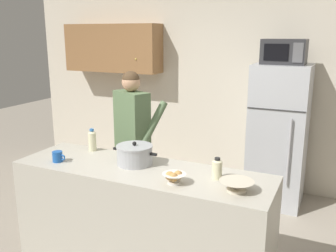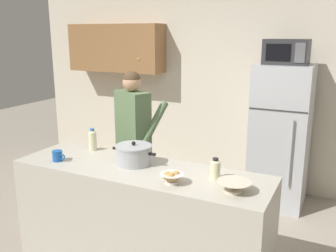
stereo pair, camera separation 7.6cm
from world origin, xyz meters
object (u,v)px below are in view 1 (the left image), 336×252
at_px(microwave, 284,52).
at_px(bottle_near_edge, 92,140).
at_px(person_near_pot, 133,129).
at_px(bread_bowl, 174,177).
at_px(cooking_pot, 135,155).
at_px(coffee_mug, 58,157).
at_px(empty_bowl, 237,185).
at_px(bottle_mid_counter, 217,168).
at_px(refrigerator, 278,135).

distance_m(microwave, bottle_near_edge, 2.34).
bearing_deg(microwave, person_near_pot, -141.31).
relative_size(microwave, bread_bowl, 2.57).
height_order(cooking_pot, coffee_mug, cooking_pot).
bearing_deg(bread_bowl, coffee_mug, 179.18).
xyz_separation_m(microwave, coffee_mug, (-1.61, -1.99, -0.87)).
bearing_deg(empty_bowl, coffee_mug, -178.20).
height_order(microwave, bottle_near_edge, microwave).
bearing_deg(person_near_pot, bottle_near_edge, -108.36).
bearing_deg(bread_bowl, empty_bowl, 8.15).
bearing_deg(bottle_mid_counter, cooking_pot, 178.61).
distance_m(person_near_pot, bottle_near_edge, 0.53).
bearing_deg(microwave, bottle_near_edge, -133.84).
height_order(person_near_pot, empty_bowl, person_near_pot).
bearing_deg(bottle_mid_counter, microwave, 83.63).
bearing_deg(empty_bowl, person_near_pot, 148.21).
bearing_deg(bottle_mid_counter, bread_bowl, -138.04).
xyz_separation_m(coffee_mug, bottle_mid_counter, (1.41, 0.22, 0.04)).
bearing_deg(bottle_near_edge, coffee_mug, -102.17).
bearing_deg(bottle_near_edge, bottle_mid_counter, -7.59).
relative_size(refrigerator, bottle_mid_counter, 9.71).
height_order(coffee_mug, bread_bowl, bread_bowl).
distance_m(bottle_near_edge, bottle_mid_counter, 1.34).
relative_size(bread_bowl, bottle_mid_counter, 1.07).
height_order(person_near_pot, bottle_near_edge, person_near_pot).
bearing_deg(cooking_pot, coffee_mug, -159.83).
bearing_deg(bottle_near_edge, cooking_pot, -15.58).
distance_m(microwave, coffee_mug, 2.70).
distance_m(cooking_pot, coffee_mug, 0.70).
bearing_deg(bread_bowl, microwave, 77.01).
height_order(bread_bowl, bottle_mid_counter, bottle_mid_counter).
bearing_deg(refrigerator, person_near_pot, -140.75).
relative_size(person_near_pot, bottle_near_edge, 7.55).
distance_m(refrigerator, person_near_pot, 1.76).
height_order(refrigerator, person_near_pot, refrigerator).
relative_size(coffee_mug, bottle_near_edge, 0.60).
bearing_deg(empty_bowl, bread_bowl, -171.85).
distance_m(person_near_pot, bottle_mid_counter, 1.34).
bearing_deg(refrigerator, coffee_mug, -128.73).
distance_m(refrigerator, coffee_mug, 2.58).
xyz_separation_m(coffee_mug, bottle_near_edge, (0.09, 0.40, 0.06)).
bearing_deg(coffee_mug, bottle_near_edge, 77.83).
height_order(microwave, coffee_mug, microwave).
relative_size(cooking_pot, bottle_mid_counter, 2.47).
bearing_deg(bottle_near_edge, empty_bowl, -12.80).
xyz_separation_m(person_near_pot, bread_bowl, (0.90, -0.91, -0.07)).
bearing_deg(person_near_pot, cooking_pot, -58.49).
bearing_deg(person_near_pot, refrigerator, 39.25).
height_order(refrigerator, coffee_mug, refrigerator).
height_order(microwave, cooking_pot, microwave).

